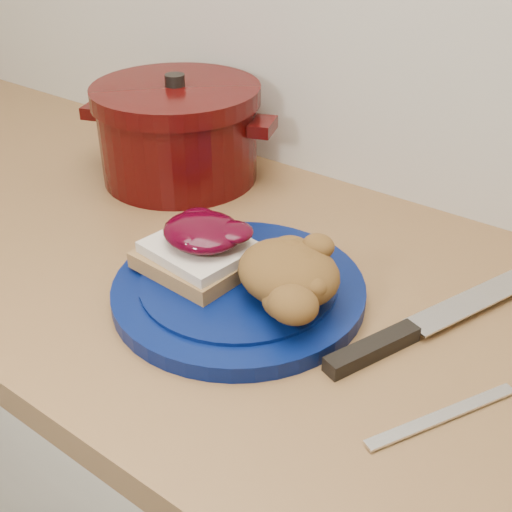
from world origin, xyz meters
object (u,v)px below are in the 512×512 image
Objects in this scene: plate at (239,290)px; butter_knife at (443,416)px; dutch_oven at (178,132)px; pepper_grinder at (204,128)px; chef_knife at (402,335)px.

butter_knife is at bearing -8.20° from plate.
dutch_oven reaches higher than pepper_grinder.
dutch_oven is at bearing -99.77° from pepper_grinder.
dutch_oven reaches higher than chef_knife.
dutch_oven is 2.46× the size of pepper_grinder.
plate is 1.77× the size of butter_knife.
plate is 0.19m from chef_knife.
dutch_oven is 0.05m from pepper_grinder.
dutch_oven is (-0.55, 0.24, 0.07)m from butter_knife.
plate is 0.35m from dutch_oven.
plate is 0.89× the size of dutch_oven.
pepper_grinder reaches higher than plate.
butter_knife is 0.60m from dutch_oven.
chef_knife reaches higher than butter_knife.
butter_knife is 1.24× the size of pepper_grinder.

